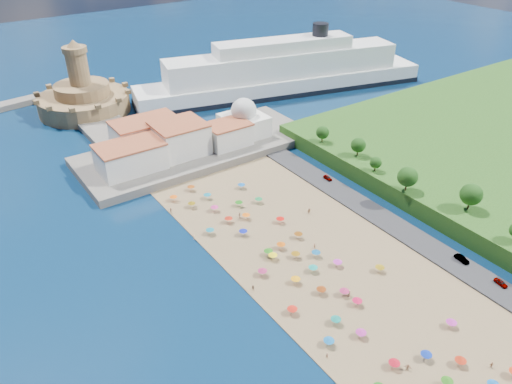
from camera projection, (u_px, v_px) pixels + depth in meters
ground at (296, 261)px, 135.31m from camera, size 700.00×700.00×0.00m
terrace at (198, 149)px, 190.80m from camera, size 90.00×36.00×3.00m
jetty at (109, 132)px, 204.89m from camera, size 18.00×70.00×2.40m
waterfront_buildings at (164, 141)px, 181.60m from camera, size 57.00×29.00×11.00m
domed_building at (244, 120)px, 195.25m from camera, size 16.00×16.00×15.00m
fortress at (83, 98)px, 223.18m from camera, size 40.00×40.00×32.40m
cruise_ship at (283, 73)px, 244.24m from camera, size 146.56×55.79×31.82m
beach_parasols at (316, 278)px, 126.07m from camera, size 31.99×115.21×2.20m
beachgoers at (292, 259)px, 134.17m from camera, size 37.25×96.15×1.87m
parked_cars at (424, 236)px, 142.81m from camera, size 1.93×69.07×1.40m
hillside_trees at (446, 192)px, 146.18m from camera, size 13.81×108.78×8.25m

